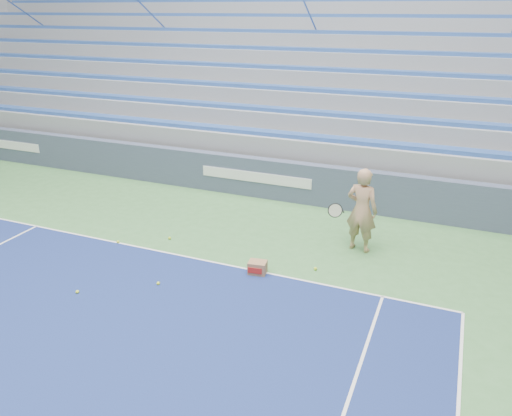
% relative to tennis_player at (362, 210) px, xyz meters
% --- Properties ---
extents(sponsor_barrier, '(30.00, 0.32, 1.10)m').
position_rel_tennis_player_xyz_m(sponsor_barrier, '(-3.30, 2.24, -0.38)').
color(sponsor_barrier, '#3F4860').
rests_on(sponsor_barrier, ground).
extents(bleachers, '(31.00, 9.15, 7.30)m').
position_rel_tennis_player_xyz_m(bleachers, '(-3.31, 7.96, 1.43)').
color(bleachers, gray).
rests_on(bleachers, ground).
extents(tennis_player, '(0.98, 0.90, 1.85)m').
position_rel_tennis_player_xyz_m(tennis_player, '(0.00, 0.00, 0.00)').
color(tennis_player, tan).
rests_on(tennis_player, ground).
extents(ball_box, '(0.39, 0.32, 0.26)m').
position_rel_tennis_player_xyz_m(ball_box, '(-1.63, -1.83, -0.79)').
color(ball_box, '#8E6645').
rests_on(ball_box, ground).
extents(tennis_ball_0, '(0.07, 0.07, 0.07)m').
position_rel_tennis_player_xyz_m(tennis_ball_0, '(-3.21, -2.96, -0.89)').
color(tennis_ball_0, '#CEE62F').
rests_on(tennis_ball_0, ground).
extents(tennis_ball_1, '(0.07, 0.07, 0.07)m').
position_rel_tennis_player_xyz_m(tennis_ball_1, '(-0.61, -1.26, -0.89)').
color(tennis_ball_1, '#CEE62F').
rests_on(tennis_ball_1, ground).
extents(tennis_ball_2, '(0.07, 0.07, 0.07)m').
position_rel_tennis_player_xyz_m(tennis_ball_2, '(-4.42, -3.79, -0.89)').
color(tennis_ball_2, '#CEE62F').
rests_on(tennis_ball_2, ground).
extents(tennis_ball_3, '(0.07, 0.07, 0.07)m').
position_rel_tennis_player_xyz_m(tennis_ball_3, '(-4.08, -1.14, -0.89)').
color(tennis_ball_3, '#CEE62F').
rests_on(tennis_ball_3, ground).
extents(tennis_ball_4, '(0.07, 0.07, 0.07)m').
position_rel_tennis_player_xyz_m(tennis_ball_4, '(-5.04, -1.76, -0.89)').
color(tennis_ball_4, '#CEE62F').
rests_on(tennis_ball_4, ground).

